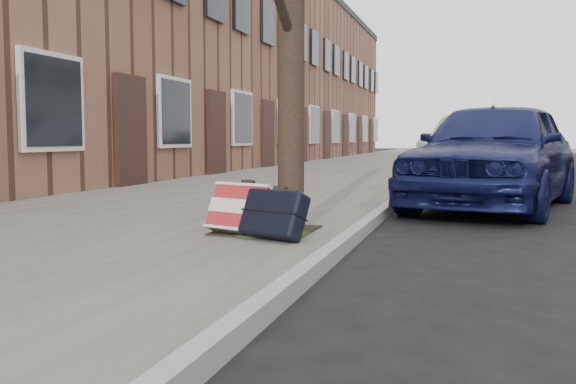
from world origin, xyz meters
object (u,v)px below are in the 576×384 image
(suitcase_red, at_px, (241,210))
(car_near_mid, at_px, (476,146))
(car_near_front, at_px, (495,153))
(suitcase_navy, at_px, (274,214))

(suitcase_red, relative_size, car_near_mid, 0.12)
(car_near_front, bearing_deg, suitcase_red, -105.14)
(suitcase_red, bearing_deg, car_near_mid, 101.37)
(suitcase_red, xyz_separation_m, suitcase_navy, (0.35, -0.15, -0.01))
(suitcase_red, distance_m, suitcase_navy, 0.38)
(suitcase_navy, xyz_separation_m, car_near_front, (1.87, 4.26, 0.42))
(car_near_front, bearing_deg, suitcase_navy, -100.48)
(suitcase_red, distance_m, car_near_mid, 11.90)
(car_near_mid, bearing_deg, suitcase_red, -85.96)
(car_near_front, bearing_deg, car_near_mid, 104.98)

